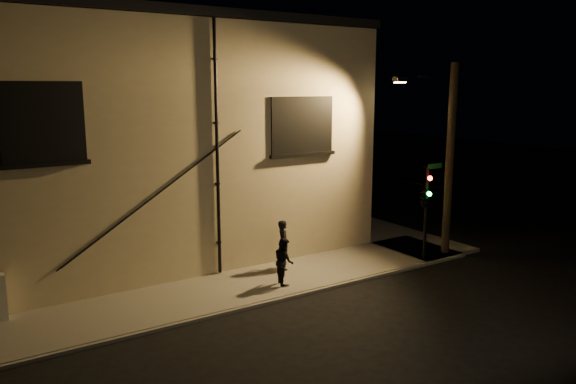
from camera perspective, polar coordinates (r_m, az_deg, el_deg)
ground at (r=17.89m, az=2.60°, el=-10.14°), size 90.00×90.00×0.00m
sidewalk at (r=21.98m, az=-1.51°, el=-5.94°), size 21.00×16.00×0.12m
building at (r=23.62m, az=-16.38°, el=5.54°), size 16.20×12.23×8.80m
pedestrian_a at (r=19.39m, az=-0.47°, el=-5.39°), size 0.61×0.73×1.73m
pedestrian_b at (r=18.03m, az=-0.42°, el=-7.02°), size 0.75×0.86×1.50m
traffic_signal at (r=20.56m, az=13.75°, el=-0.48°), size 1.15×2.03×3.50m
streetlamp_pole at (r=21.62m, az=15.84°, el=3.56°), size 2.02×1.39×7.19m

